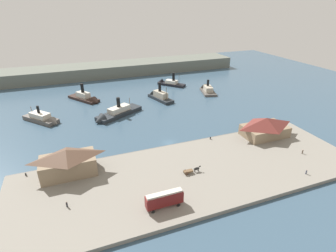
{
  "coord_description": "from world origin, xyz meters",
  "views": [
    {
      "loc": [
        -31.91,
        -82.9,
        49.77
      ],
      "look_at": [
        3.47,
        10.14,
        2.0
      ],
      "focal_mm": 28.27,
      "sensor_mm": 36.0,
      "label": 1
    }
  ],
  "objects_px": {
    "street_tram": "(164,199)",
    "pedestrian_walking_east": "(67,204)",
    "ferry_shed_west_terminal": "(265,127)",
    "horse_cart": "(192,170)",
    "pedestrian_near_west_shed": "(306,172)",
    "ferry_shed_central_terminal": "(68,162)",
    "ferry_outer_harbor": "(44,119)",
    "ferry_mid_harbor": "(168,83)",
    "ferry_approaching_east": "(87,98)",
    "ferry_near_quay": "(114,114)",
    "ferry_moored_west": "(207,90)",
    "pedestrian_near_cart": "(303,152)",
    "mooring_post_east": "(210,138)",
    "mooring_post_center_west": "(26,174)",
    "ferry_departing_north": "(159,96)"
  },
  "relations": [
    {
      "from": "street_tram",
      "to": "pedestrian_walking_east",
      "type": "relative_size",
      "value": 5.74
    },
    {
      "from": "ferry_shed_west_terminal",
      "to": "horse_cart",
      "type": "bearing_deg",
      "value": -161.75
    },
    {
      "from": "street_tram",
      "to": "pedestrian_near_west_shed",
      "type": "distance_m",
      "value": 45.82
    },
    {
      "from": "ferry_shed_central_terminal",
      "to": "pedestrian_walking_east",
      "type": "bearing_deg",
      "value": -94.93
    },
    {
      "from": "ferry_outer_harbor",
      "to": "ferry_mid_harbor",
      "type": "distance_m",
      "value": 80.01
    },
    {
      "from": "ferry_approaching_east",
      "to": "ferry_near_quay",
      "type": "bearing_deg",
      "value": -70.42
    },
    {
      "from": "ferry_mid_harbor",
      "to": "ferry_moored_west",
      "type": "distance_m",
      "value": 27.07
    },
    {
      "from": "pedestrian_walking_east",
      "to": "pedestrian_near_west_shed",
      "type": "distance_m",
      "value": 70.19
    },
    {
      "from": "ferry_shed_central_terminal",
      "to": "pedestrian_walking_east",
      "type": "relative_size",
      "value": 9.58
    },
    {
      "from": "ferry_shed_west_terminal",
      "to": "pedestrian_near_west_shed",
      "type": "height_order",
      "value": "ferry_shed_west_terminal"
    },
    {
      "from": "street_tram",
      "to": "pedestrian_near_west_shed",
      "type": "xyz_separation_m",
      "value": [
        45.74,
        -2.07,
        -1.95
      ]
    },
    {
      "from": "pedestrian_near_west_shed",
      "to": "pedestrian_near_cart",
      "type": "xyz_separation_m",
      "value": [
        8.28,
        9.62,
        0.03
      ]
    },
    {
      "from": "ferry_shed_west_terminal",
      "to": "pedestrian_walking_east",
      "type": "height_order",
      "value": "ferry_shed_west_terminal"
    },
    {
      "from": "ferry_approaching_east",
      "to": "mooring_post_east",
      "type": "bearing_deg",
      "value": -58.07
    },
    {
      "from": "ferry_shed_central_terminal",
      "to": "mooring_post_east",
      "type": "bearing_deg",
      "value": 4.66
    },
    {
      "from": "street_tram",
      "to": "ferry_outer_harbor",
      "type": "distance_m",
      "value": 77.71
    },
    {
      "from": "street_tram",
      "to": "pedestrian_walking_east",
      "type": "bearing_deg",
      "value": 159.22
    },
    {
      "from": "ferry_shed_central_terminal",
      "to": "pedestrian_near_west_shed",
      "type": "bearing_deg",
      "value": -21.01
    },
    {
      "from": "ferry_outer_harbor",
      "to": "ferry_near_quay",
      "type": "bearing_deg",
      "value": -10.68
    },
    {
      "from": "ferry_shed_central_terminal",
      "to": "ferry_moored_west",
      "type": "xyz_separation_m",
      "value": [
        79.86,
        59.25,
        -4.19
      ]
    },
    {
      "from": "pedestrian_walking_east",
      "to": "ferry_outer_harbor",
      "type": "xyz_separation_m",
      "value": [
        -7.96,
        62.03,
        -0.5
      ]
    },
    {
      "from": "street_tram",
      "to": "ferry_moored_west",
      "type": "xyz_separation_m",
      "value": [
        57.58,
        83.3,
        -2.58
      ]
    },
    {
      "from": "mooring_post_east",
      "to": "mooring_post_center_west",
      "type": "bearing_deg",
      "value": -179.52
    },
    {
      "from": "mooring_post_east",
      "to": "ferry_outer_harbor",
      "type": "height_order",
      "value": "ferry_outer_harbor"
    },
    {
      "from": "ferry_moored_west",
      "to": "ferry_shed_west_terminal",
      "type": "bearing_deg",
      "value": -96.84
    },
    {
      "from": "mooring_post_east",
      "to": "ferry_outer_harbor",
      "type": "distance_m",
      "value": 74.27
    },
    {
      "from": "ferry_shed_central_terminal",
      "to": "ferry_mid_harbor",
      "type": "bearing_deg",
      "value": 51.88
    },
    {
      "from": "pedestrian_walking_east",
      "to": "ferry_outer_harbor",
      "type": "distance_m",
      "value": 62.54
    },
    {
      "from": "ferry_shed_west_terminal",
      "to": "ferry_departing_north",
      "type": "distance_m",
      "value": 63.04
    },
    {
      "from": "mooring_post_center_west",
      "to": "ferry_shed_west_terminal",
      "type": "bearing_deg",
      "value": -2.92
    },
    {
      "from": "street_tram",
      "to": "ferry_approaching_east",
      "type": "bearing_deg",
      "value": 96.68
    },
    {
      "from": "ferry_outer_harbor",
      "to": "ferry_mid_harbor",
      "type": "relative_size",
      "value": 1.02
    },
    {
      "from": "pedestrian_near_west_shed",
      "to": "ferry_near_quay",
      "type": "relative_size",
      "value": 0.06
    },
    {
      "from": "ferry_moored_west",
      "to": "pedestrian_walking_east",
      "type": "bearing_deg",
      "value": -137.51
    },
    {
      "from": "ferry_moored_west",
      "to": "ferry_departing_north",
      "type": "bearing_deg",
      "value": -176.85
    },
    {
      "from": "mooring_post_center_west",
      "to": "ferry_outer_harbor",
      "type": "distance_m",
      "value": 43.4
    },
    {
      "from": "ferry_shed_central_terminal",
      "to": "mooring_post_east",
      "type": "relative_size",
      "value": 18.26
    },
    {
      "from": "mooring_post_center_west",
      "to": "ferry_outer_harbor",
      "type": "bearing_deg",
      "value": 85.55
    },
    {
      "from": "pedestrian_near_west_shed",
      "to": "ferry_near_quay",
      "type": "xyz_separation_m",
      "value": [
        -46.87,
        67.32,
        -0.42
      ]
    },
    {
      "from": "ferry_shed_central_terminal",
      "to": "ferry_near_quay",
      "type": "relative_size",
      "value": 0.65
    },
    {
      "from": "ferry_departing_north",
      "to": "street_tram",
      "type": "bearing_deg",
      "value": -107.97
    },
    {
      "from": "horse_cart",
      "to": "ferry_outer_harbor",
      "type": "xyz_separation_m",
      "value": [
        -44.56,
        59.94,
        -0.65
      ]
    },
    {
      "from": "ferry_outer_harbor",
      "to": "ferry_departing_north",
      "type": "xyz_separation_m",
      "value": [
        57.99,
        10.61,
        0.24
      ]
    },
    {
      "from": "ferry_moored_west",
      "to": "ferry_near_quay",
      "type": "xyz_separation_m",
      "value": [
        -58.72,
        -18.05,
        0.21
      ]
    },
    {
      "from": "pedestrian_near_cart",
      "to": "ferry_departing_north",
      "type": "xyz_separation_m",
      "value": [
        -27.56,
        74.04,
        -0.2
      ]
    },
    {
      "from": "pedestrian_walking_east",
      "to": "mooring_post_center_west",
      "type": "distance_m",
      "value": 21.92
    },
    {
      "from": "mooring_post_center_west",
      "to": "street_tram",
      "type": "bearing_deg",
      "value": -38.45
    },
    {
      "from": "ferry_approaching_east",
      "to": "ferry_shed_west_terminal",
      "type": "bearing_deg",
      "value": -48.48
    },
    {
      "from": "ferry_shed_central_terminal",
      "to": "ferry_near_quay",
      "type": "distance_m",
      "value": 46.48
    },
    {
      "from": "horse_cart",
      "to": "mooring_post_center_west",
      "type": "distance_m",
      "value": 50.74
    }
  ]
}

